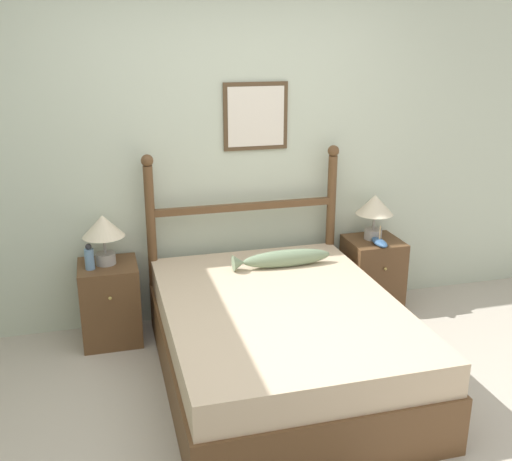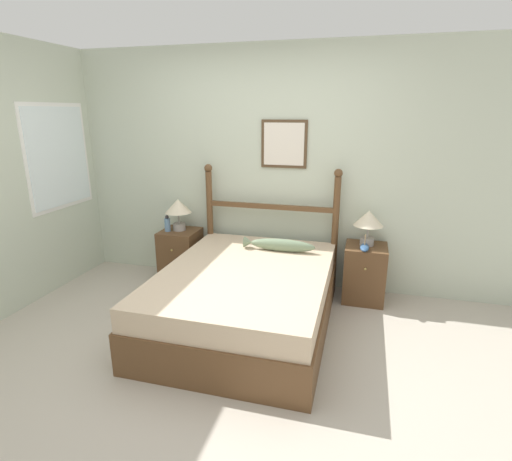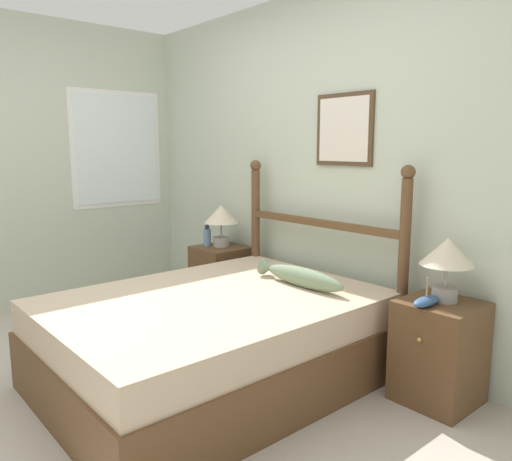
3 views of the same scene
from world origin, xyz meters
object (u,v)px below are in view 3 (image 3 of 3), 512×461
object	(u,v)px
nightstand_left	(221,280)
fish_pillow	(299,276)
table_lamp_left	(221,217)
bottle	(207,236)
nightstand_right	(439,352)
model_boat	(426,301)
bed	(214,340)
table_lamp_right	(447,256)

from	to	relation	value
nightstand_left	fish_pillow	world-z (taller)	fish_pillow
table_lamp_left	bottle	bearing A→B (deg)	-146.08
nightstand_right	bottle	world-z (taller)	bottle
model_boat	fish_pillow	world-z (taller)	model_boat
nightstand_left	table_lamp_left	size ratio (longest dim) A/B	1.63
bottle	fish_pillow	size ratio (longest dim) A/B	0.26
bed	model_boat	distance (m)	1.27
table_lamp_right	bottle	distance (m)	2.17
nightstand_left	table_lamp_right	distance (m)	2.12
nightstand_right	bed	bearing A→B (deg)	-141.32
nightstand_right	table_lamp_left	xyz separation A→B (m)	(-2.06, 0.02, 0.55)
table_lamp_right	bed	bearing A→B (deg)	-140.40
bottle	fish_pillow	distance (m)	1.34
table_lamp_right	model_boat	size ratio (longest dim) A/B	1.68
model_boat	nightstand_left	bearing A→B (deg)	176.34
table_lamp_right	model_boat	xyz separation A→B (m)	(-0.02, -0.16, -0.23)
nightstand_left	bottle	distance (m)	0.40
nightstand_left	table_lamp_left	xyz separation A→B (m)	(-0.01, 0.02, 0.55)
nightstand_right	table_lamp_left	bearing A→B (deg)	179.58
nightstand_left	nightstand_right	world-z (taller)	same
table_lamp_left	table_lamp_right	size ratio (longest dim) A/B	1.00
table_lamp_left	table_lamp_right	world-z (taller)	same
nightstand_right	bottle	distance (m)	2.20
bed	table_lamp_left	distance (m)	1.45
table_lamp_right	nightstand_left	bearing A→B (deg)	-179.27
bottle	model_boat	bearing A→B (deg)	-1.94
nightstand_left	nightstand_right	bearing A→B (deg)	0.00
table_lamp_left	bottle	xyz separation A→B (m)	(-0.11, -0.07, -0.17)
bed	table_lamp_right	bearing A→B (deg)	39.60
table_lamp_right	fish_pillow	bearing A→B (deg)	-161.10
bed	model_boat	xyz separation A→B (m)	(1.00, 0.69, 0.34)
model_boat	table_lamp_right	bearing A→B (deg)	82.85
bed	nightstand_left	size ratio (longest dim) A/B	3.33
bed	nightstand_left	bearing A→B (deg)	141.32
table_lamp_left	bottle	size ratio (longest dim) A/B	1.93
bottle	nightstand_right	bearing A→B (deg)	1.51
bed	nightstand_left	world-z (taller)	nightstand_left
nightstand_right	bottle	xyz separation A→B (m)	(-2.17, -0.06, 0.38)
bed	nightstand_right	xyz separation A→B (m)	(1.03, 0.82, 0.02)
nightstand_right	table_lamp_right	bearing A→B (deg)	93.72
fish_pillow	table_lamp_left	bearing A→B (deg)	167.08
table_lamp_right	bottle	xyz separation A→B (m)	(-2.16, -0.08, -0.17)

